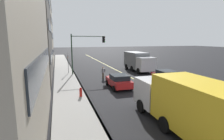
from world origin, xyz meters
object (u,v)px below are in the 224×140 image
object	(u,v)px
truck_gray	(138,61)
fire_hydrant	(81,93)
car_red	(119,81)
truck_yellow	(191,105)
car_maroon	(167,77)
pedestrian_with_backpack	(103,72)
traffic_light_mast	(85,47)
street_sign_post	(68,62)

from	to	relation	value
truck_gray	fire_hydrant	bearing A→B (deg)	135.58
car_red	truck_yellow	xyz separation A→B (m)	(-9.73, -0.52, 0.86)
fire_hydrant	car_maroon	bearing A→B (deg)	-77.64
car_red	pedestrian_with_backpack	size ratio (longest dim) A/B	2.43
truck_gray	truck_yellow	size ratio (longest dim) A/B	0.79
truck_yellow	car_red	bearing A→B (deg)	3.05
truck_gray	truck_yellow	xyz separation A→B (m)	(-18.42, 5.84, 0.00)
traffic_light_mast	fire_hydrant	world-z (taller)	traffic_light_mast
street_sign_post	fire_hydrant	xyz separation A→B (m)	(-11.42, -0.30, -1.32)
truck_gray	traffic_light_mast	size ratio (longest dim) A/B	1.17
traffic_light_mast	truck_yellow	bearing A→B (deg)	-171.53
car_red	pedestrian_with_backpack	distance (m)	4.72
car_maroon	street_sign_post	world-z (taller)	street_sign_post
car_red	street_sign_post	size ratio (longest dim) A/B	1.26
street_sign_post	fire_hydrant	world-z (taller)	street_sign_post
car_maroon	pedestrian_with_backpack	bearing A→B (deg)	54.25
truck_gray	truck_yellow	distance (m)	19.32
fire_hydrant	pedestrian_with_backpack	bearing A→B (deg)	-28.92
car_red	fire_hydrant	xyz separation A→B (m)	(-2.12, 4.22, -0.28)
pedestrian_with_backpack	car_maroon	bearing A→B (deg)	-125.75
truck_gray	street_sign_post	world-z (taller)	street_sign_post
car_maroon	truck_gray	xyz separation A→B (m)	(8.58, -0.44, 0.82)
car_red	truck_yellow	size ratio (longest dim) A/B	0.45
car_red	truck_yellow	distance (m)	9.79
car_maroon	traffic_light_mast	xyz separation A→B (m)	(8.05, 8.07, 3.21)
truck_yellow	fire_hydrant	xyz separation A→B (m)	(7.62, 4.74, -1.14)
pedestrian_with_backpack	street_sign_post	bearing A→B (deg)	41.45
truck_gray	street_sign_post	xyz separation A→B (m)	(0.62, 10.89, 0.19)
truck_gray	pedestrian_with_backpack	bearing A→B (deg)	120.32
car_maroon	street_sign_post	xyz separation A→B (m)	(9.20, 10.45, 1.01)
street_sign_post	car_maroon	bearing A→B (deg)	-131.36
car_maroon	traffic_light_mast	bearing A→B (deg)	45.05
truck_yellow	truck_gray	bearing A→B (deg)	-17.61
car_red	pedestrian_with_backpack	bearing A→B (deg)	5.59
truck_gray	car_red	bearing A→B (deg)	143.78
pedestrian_with_backpack	truck_yellow	bearing A→B (deg)	-176.12
truck_yellow	traffic_light_mast	world-z (taller)	traffic_light_mast
car_maroon	truck_gray	distance (m)	8.63
car_maroon	truck_yellow	size ratio (longest dim) A/B	0.50
car_red	traffic_light_mast	world-z (taller)	traffic_light_mast
truck_yellow	traffic_light_mast	size ratio (longest dim) A/B	1.48
car_maroon	car_red	distance (m)	5.92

